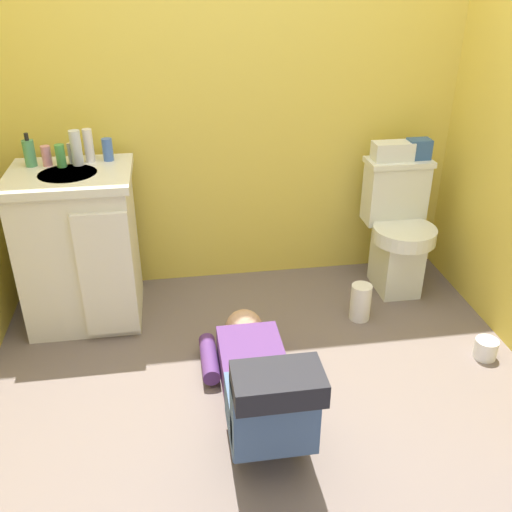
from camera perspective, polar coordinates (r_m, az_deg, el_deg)
The scene contains 16 objects.
ground_plane at distance 2.69m, azimuth 0.72°, elevation -13.05°, with size 3.03×3.09×0.04m, color #6C5F59.
wall_back at distance 3.15m, azimuth -2.55°, elevation 17.95°, with size 2.69×0.08×2.40m, color #E1C647.
toilet at distance 3.34m, azimuth 14.05°, elevation 2.68°, with size 0.36×0.46×0.75m.
vanity_cabinet at distance 3.06m, azimuth -17.25°, elevation 0.94°, with size 0.60×0.53×0.82m.
faucet at distance 3.03m, azimuth -18.19°, elevation 9.80°, with size 0.02×0.02×0.10m, color silver.
person_plumber at distance 2.41m, azimuth 0.32°, elevation -12.60°, with size 0.39×1.06×0.52m.
tissue_box at distance 3.25m, azimuth 13.59°, elevation 10.23°, with size 0.22×0.11×0.10m, color silver.
toiletry_bag at distance 3.30m, azimuth 16.05°, elevation 10.32°, with size 0.12×0.09×0.11m, color #33598C.
soap_dispenser at distance 3.05m, azimuth -21.85°, elevation 9.62°, with size 0.06×0.06×0.17m.
bottle_pink at distance 3.03m, azimuth -20.33°, elevation 9.42°, with size 0.05×0.05×0.10m, color pink.
bottle_green at distance 2.99m, azimuth -19.07°, elevation 9.51°, with size 0.05×0.05×0.11m, color #49A04B.
bottle_clear at distance 2.98m, azimuth -17.65°, elevation 10.33°, with size 0.05×0.05×0.17m, color silver.
bottle_white at distance 3.02m, azimuth -16.49°, elevation 10.63°, with size 0.05×0.05×0.17m, color silver.
bottle_blue at distance 3.02m, azimuth -14.71°, elevation 10.32°, with size 0.05×0.05×0.11m, color #446BBA.
paper_towel_roll at distance 3.10m, azimuth 10.48°, elevation -4.58°, with size 0.11×0.11×0.20m, color white.
toilet_paper_roll at distance 3.01m, azimuth 22.11°, elevation -8.64°, with size 0.11×0.11×0.10m, color white.
Camera 1 is at (-0.34, -2.00, 1.74)m, focal length 39.75 mm.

